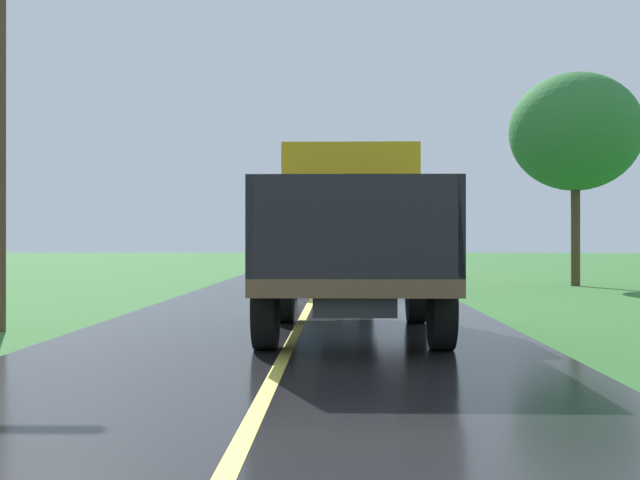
# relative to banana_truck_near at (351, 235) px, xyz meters

# --- Properties ---
(banana_truck_near) EXTENTS (2.38, 5.82, 2.80)m
(banana_truck_near) POSITION_rel_banana_truck_near_xyz_m (0.00, 0.00, 0.00)
(banana_truck_near) COLOR #2D2D30
(banana_truck_near) RESTS_ON road_surface
(banana_truck_far) EXTENTS (2.38, 5.84, 2.80)m
(banana_truck_far) POSITION_rel_banana_truck_near_xyz_m (-0.54, 11.18, 0.00)
(banana_truck_far) COLOR #2D2D30
(banana_truck_far) RESTS_ON road_surface
(roadside_tree_far_left) EXTENTS (4.04, 4.04, 6.57)m
(roadside_tree_far_left) POSITION_rel_banana_truck_near_xyz_m (7.08, 13.61, 3.27)
(roadside_tree_far_left) COLOR #4C3823
(roadside_tree_far_left) RESTS_ON ground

